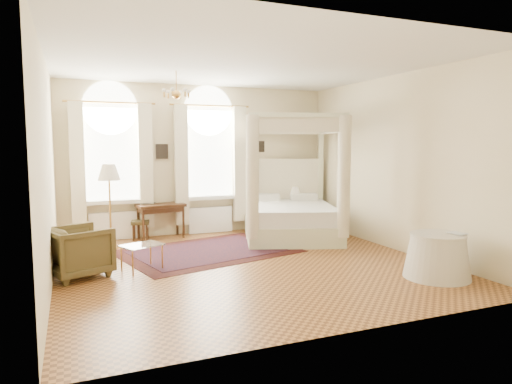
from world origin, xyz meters
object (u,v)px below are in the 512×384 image
writing_desk (161,209)px  armchair (79,251)px  stool (140,224)px  side_table (437,256)px  floor_lamp (109,177)px  coffee_table (142,247)px  canopy_bed (290,210)px  nightstand (294,215)px

writing_desk → armchair: size_ratio=1.23×
stool → side_table: size_ratio=0.44×
floor_lamp → coffee_table: bearing=-79.6°
canopy_bed → armchair: size_ratio=3.36×
nightstand → floor_lamp: 4.42m
nightstand → stool: nightstand is taller
canopy_bed → coffee_table: size_ratio=3.92×
stool → coffee_table: 2.40m
floor_lamp → side_table: bearing=-41.4°
stool → floor_lamp: bearing=-137.8°
nightstand → armchair: (-4.85, -2.38, 0.07)m
armchair → floor_lamp: bearing=-40.2°
coffee_table → floor_lamp: bearing=100.4°
writing_desk → floor_lamp: (-1.07, -0.59, 0.76)m
stool → floor_lamp: floor_lamp is taller
writing_desk → side_table: bearing=-53.4°
stool → armchair: size_ratio=0.51×
writing_desk → side_table: size_ratio=1.06×
armchair → coffee_table: armchair is taller
writing_desk → stool: writing_desk is taller
canopy_bed → coffee_table: (-3.33, -1.41, -0.21)m
floor_lamp → side_table: 5.96m
stool → floor_lamp: (-0.64, -0.58, 1.04)m
coffee_table → side_table: size_ratio=0.74×
canopy_bed → stool: size_ratio=6.62×
stool → canopy_bed: bearing=-17.6°
writing_desk → coffee_table: 2.51m
nightstand → stool: bearing=-179.8°
armchair → canopy_bed: bearing=-93.3°
nightstand → floor_lamp: (-4.25, -0.59, 1.07)m
nightstand → floor_lamp: floor_lamp is taller
coffee_table → floor_lamp: 2.09m
writing_desk → floor_lamp: size_ratio=0.64×
nightstand → writing_desk: writing_desk is taller
canopy_bed → side_table: 3.58m
floor_lamp → side_table: (4.39, -3.88, -1.06)m
canopy_bed → nightstand: canopy_bed is taller
armchair → side_table: armchair is taller
armchair → nightstand: bearing=-85.4°
writing_desk → floor_lamp: floor_lamp is taller
armchair → coffee_table: (0.93, -0.01, -0.01)m
floor_lamp → side_table: floor_lamp is taller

